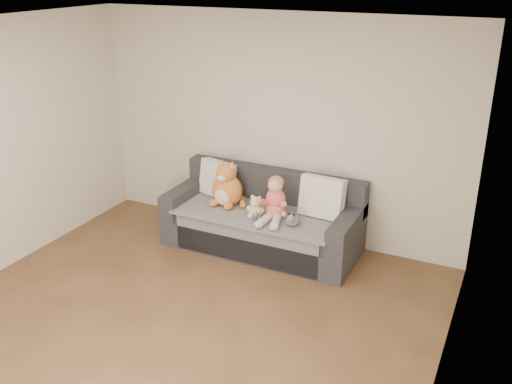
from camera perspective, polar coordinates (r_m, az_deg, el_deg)
room_shell at (r=4.85m, az=-8.04°, el=0.32°), size 5.00×5.00×5.00m
sofa at (r=6.53m, az=0.73°, el=-3.02°), size 2.20×0.94×0.85m
cushion_left at (r=6.78m, az=-3.89°, el=1.34°), size 0.50×0.32×0.43m
cushion_right_back at (r=6.27m, az=6.93°, el=-0.68°), size 0.45×0.24×0.41m
cushion_right_front at (r=6.25m, az=6.63°, el=-0.51°), size 0.50×0.25×0.46m
toddler at (r=6.15m, az=1.86°, el=-0.94°), size 0.34×0.49×0.48m
plush_cat at (r=6.52m, az=-2.95°, el=0.42°), size 0.44×0.37×0.55m
teddy_bear at (r=6.21m, az=-0.04°, el=-1.68°), size 0.21×0.15×0.26m
plush_cow at (r=6.04m, az=3.70°, el=-2.80°), size 0.14×0.21×0.17m
sippy_cup at (r=6.15m, az=-0.01°, el=-2.45°), size 0.09×0.06×0.10m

